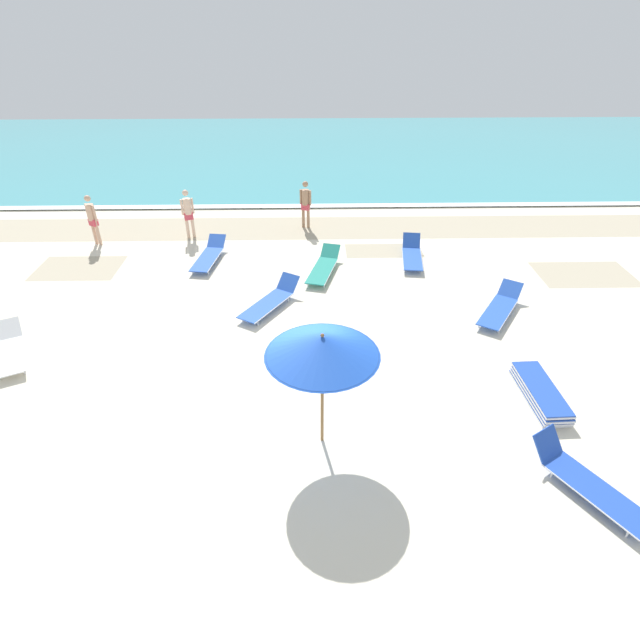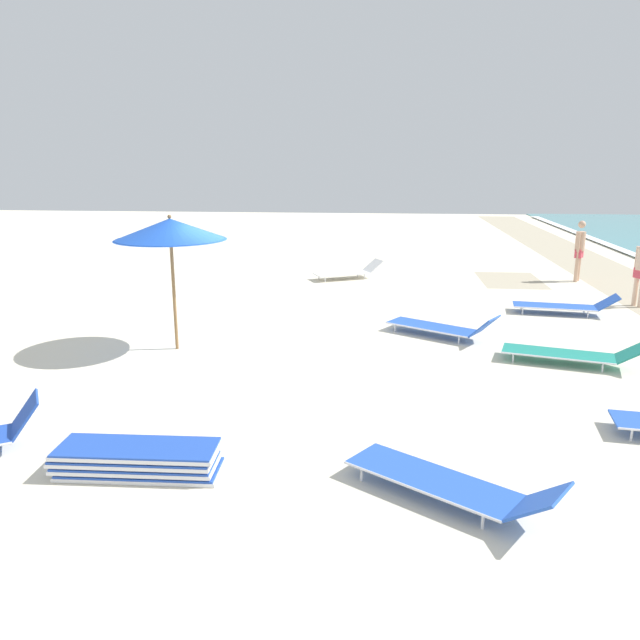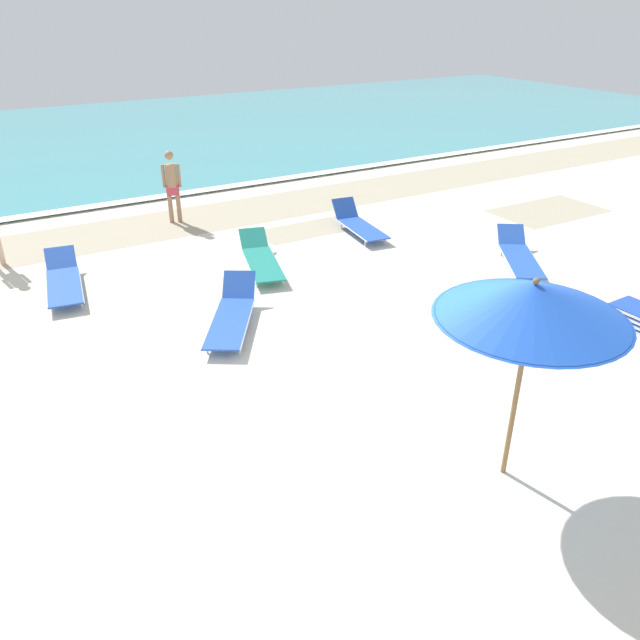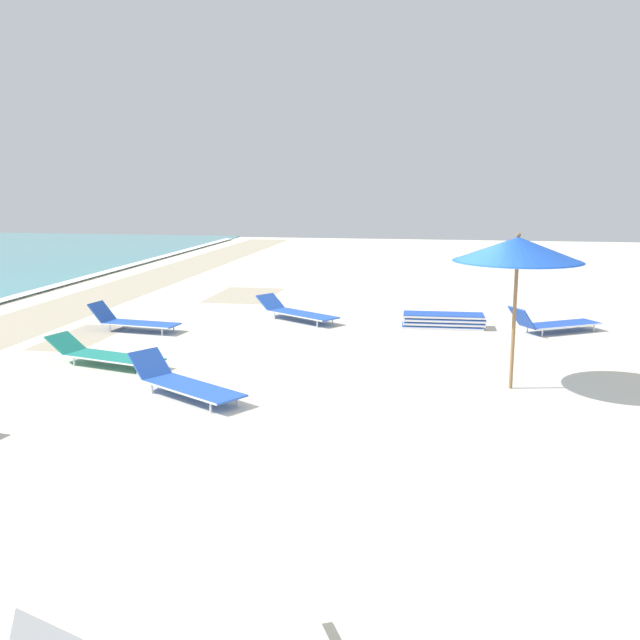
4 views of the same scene
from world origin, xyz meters
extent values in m
cube|color=beige|center=(0.00, 0.00, -0.08)|extent=(60.00, 60.00, 0.16)
cube|color=#B3A68B|center=(3.03, 7.20, 0.00)|extent=(2.62, 1.13, 0.00)
cube|color=#B3A68B|center=(9.11, 5.30, 0.00)|extent=(2.95, 1.76, 0.00)
cylinder|color=olive|center=(0.68, -1.53, 1.13)|extent=(0.06, 0.06, 2.25)
cone|color=blue|center=(0.68, -1.53, 2.25)|extent=(2.03, 2.03, 0.38)
cylinder|color=#163D95|center=(0.68, -1.53, 2.07)|extent=(1.97, 1.97, 0.01)
sphere|color=olive|center=(0.68, -1.53, 2.47)|extent=(0.07, 0.07, 0.07)
cube|color=blue|center=(5.39, -0.41, 0.06)|extent=(0.66, 1.82, 0.03)
cube|color=silver|center=(5.39, -0.41, 0.03)|extent=(0.68, 1.86, 0.04)
cube|color=blue|center=(5.39, -0.46, 0.14)|extent=(0.66, 1.82, 0.03)
cube|color=silver|center=(5.39, -0.46, 0.11)|extent=(0.68, 1.86, 0.04)
cube|color=blue|center=(5.39, -0.47, 0.23)|extent=(0.66, 1.82, 0.03)
cube|color=silver|center=(5.39, -0.47, 0.20)|extent=(0.68, 1.86, 0.04)
cube|color=blue|center=(5.39, -0.44, 0.31)|extent=(0.66, 1.82, 0.03)
cube|color=silver|center=(5.39, -0.44, 0.28)|extent=(0.68, 1.86, 0.04)
cube|color=blue|center=(-0.75, 3.33, 0.17)|extent=(1.48, 1.87, 0.03)
cylinder|color=silver|center=(-1.00, 3.49, 0.17)|extent=(1.00, 1.57, 0.03)
cylinder|color=silver|center=(-0.49, 3.17, 0.17)|extent=(1.00, 1.57, 0.03)
cube|color=blue|center=(-0.16, 4.27, 0.37)|extent=(0.71, 0.65, 0.41)
cylinder|color=silver|center=(-1.34, 2.85, 0.08)|extent=(0.03, 0.03, 0.16)
cylinder|color=silver|center=(-0.91, 2.58, 0.08)|extent=(0.03, 0.03, 0.16)
cylinder|color=silver|center=(-0.59, 4.07, 0.08)|extent=(0.03, 0.03, 0.16)
cylinder|color=silver|center=(-0.15, 3.80, 0.08)|extent=(0.03, 0.03, 0.16)
cylinder|color=silver|center=(-6.36, 1.24, 0.17)|extent=(0.75, 1.46, 0.03)
cylinder|color=silver|center=(-6.12, 0.66, 0.08)|extent=(0.03, 0.03, 0.16)
cube|color=blue|center=(3.81, 6.16, 0.17)|extent=(0.81, 1.72, 0.03)
cylinder|color=silver|center=(3.52, 6.20, 0.17)|extent=(0.24, 1.65, 0.03)
cylinder|color=silver|center=(4.11, 6.12, 0.17)|extent=(0.24, 1.65, 0.03)
cube|color=blue|center=(3.94, 7.16, 0.38)|extent=(0.62, 0.45, 0.44)
cylinder|color=silver|center=(3.48, 5.55, 0.08)|extent=(0.03, 0.03, 0.16)
cylinder|color=silver|center=(3.98, 5.49, 0.08)|extent=(0.03, 0.03, 0.16)
cylinder|color=silver|center=(3.64, 6.83, 0.08)|extent=(0.03, 0.03, 0.16)
cylinder|color=silver|center=(4.15, 6.77, 0.08)|extent=(0.03, 0.03, 0.16)
cube|color=#1E8475|center=(0.85, 5.38, 0.17)|extent=(1.07, 1.95, 0.03)
cylinder|color=silver|center=(0.56, 5.46, 0.17)|extent=(0.52, 1.79, 0.03)
cylinder|color=silver|center=(1.14, 5.30, 0.17)|extent=(0.52, 1.79, 0.03)
cube|color=#1E8475|center=(1.16, 6.50, 0.33)|extent=(0.68, 0.61, 0.33)
cylinder|color=silver|center=(0.41, 4.75, 0.08)|extent=(0.03, 0.03, 0.16)
cylinder|color=silver|center=(0.90, 4.62, 0.08)|extent=(0.03, 0.03, 0.16)
cylinder|color=silver|center=(0.79, 6.15, 0.08)|extent=(0.03, 0.03, 0.16)
cylinder|color=silver|center=(1.29, 6.01, 0.08)|extent=(0.03, 0.03, 0.16)
cube|color=blue|center=(5.53, 2.85, 0.17)|extent=(1.54, 1.87, 0.03)
cylinder|color=silver|center=(5.29, 3.02, 0.17)|extent=(1.07, 1.55, 0.03)
cylinder|color=silver|center=(5.78, 2.68, 0.17)|extent=(1.07, 1.55, 0.03)
cube|color=blue|center=(6.18, 3.80, 0.34)|extent=(0.74, 0.71, 0.35)
cylinder|color=silver|center=(4.92, 2.39, 0.08)|extent=(0.03, 0.03, 0.16)
cylinder|color=silver|center=(5.34, 2.11, 0.08)|extent=(0.03, 0.03, 0.16)
cylinder|color=silver|center=(5.73, 3.59, 0.08)|extent=(0.03, 0.03, 0.16)
cylinder|color=silver|center=(6.15, 3.31, 0.08)|extent=(0.03, 0.03, 0.16)
cube|color=blue|center=(5.36, -3.02, 0.17)|extent=(1.44, 1.84, 0.03)
cylinder|color=silver|center=(5.11, -3.17, 0.17)|extent=(0.95, 1.55, 0.03)
cylinder|color=silver|center=(5.62, -2.86, 0.17)|extent=(0.95, 1.55, 0.03)
cube|color=blue|center=(4.82, -2.11, 0.39)|extent=(0.68, 0.60, 0.46)
cylinder|color=silver|center=(5.50, -3.75, 0.08)|extent=(0.03, 0.03, 0.16)
cylinder|color=silver|center=(5.94, -3.48, 0.08)|extent=(0.03, 0.03, 0.16)
cylinder|color=silver|center=(4.79, -2.55, 0.08)|extent=(0.03, 0.03, 0.16)
cylinder|color=silver|center=(5.22, -2.29, 0.08)|extent=(0.03, 0.03, 0.16)
camera|label=1|loc=(0.50, -8.49, 7.24)|focal=28.00mm
camera|label=2|loc=(11.63, 2.27, 3.48)|focal=35.00mm
camera|label=3|loc=(-4.09, -5.40, 5.02)|focal=35.00mm
camera|label=4|loc=(-10.78, -0.39, 3.31)|focal=40.00mm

